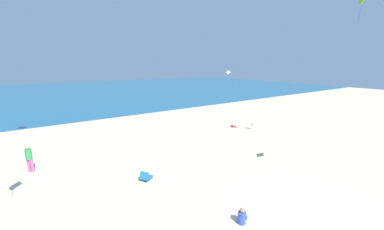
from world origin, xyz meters
TOP-DOWN VIEW (x-y plane):
  - ground_plane at (0.00, 10.00)m, footprint 120.00×120.00m
  - ocean_water at (0.00, 51.83)m, footprint 120.00×60.00m
  - beach_chair_mid_beach at (-4.59, 6.33)m, footprint 0.78×0.76m
  - cooler_box at (6.70, 11.27)m, footprint 0.58×0.68m
  - person_2 at (-2.65, 1.20)m, footprint 0.61×0.49m
  - person_4 at (-9.78, 10.96)m, footprint 0.44×0.44m
  - kite_lime at (9.04, 2.73)m, footprint 0.50×0.64m
  - kite_white at (9.61, 15.50)m, footprint 0.50×0.33m

SIDE VIEW (x-z plane):
  - ground_plane at x=0.00m, z-range 0.00..0.00m
  - ocean_water at x=0.00m, z-range 0.00..0.05m
  - cooler_box at x=6.70m, z-range 0.00..0.27m
  - person_2 at x=-2.65m, z-range -0.09..0.59m
  - beach_chair_mid_beach at x=-4.59m, z-range -0.02..0.54m
  - person_4 at x=-9.78m, z-range 0.13..1.75m
  - kite_white at x=9.61m, z-range 4.48..5.75m
  - kite_lime at x=9.04m, z-range 9.27..10.93m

